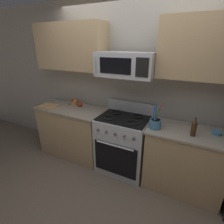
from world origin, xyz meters
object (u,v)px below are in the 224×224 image
Objects in this scene: prep_bowl at (217,133)px; range_oven at (123,143)px; utensil_crock at (155,123)px; bottle_soy at (194,128)px; microwave at (126,65)px; cutting_board at (48,106)px; fruit_basket at (74,102)px; apple_loose at (80,104)px.

range_oven is at bearing -177.08° from prep_bowl.
bottle_soy is (0.46, 0.01, 0.03)m from utensil_crock.
microwave reaches higher than cutting_board.
microwave is at bearing -7.79° from fruit_basket.
microwave is 0.87m from utensil_crock.
cutting_board is at bearing -175.01° from range_oven.
utensil_crock is at bearing -10.09° from apple_loose.
prep_bowl is (2.11, -0.07, -0.02)m from apple_loose.
microwave reaches higher than fruit_basket.
bottle_soy is 2.03× the size of prep_bowl.
utensil_crock reaches higher than cutting_board.
utensil_crock is 1.59m from fruit_basket.
range_oven is 0.72m from utensil_crock.
utensil_crock is (0.49, -0.14, -0.71)m from microwave.
prep_bowl is at bearing -2.75° from fruit_basket.
apple_loose is at bearing 178.02° from prep_bowl.
apple_loose is at bearing -12.30° from fruit_basket.
bottle_soy reaches higher than cutting_board.
apple_loose is 0.33× the size of bottle_soy.
fruit_basket is (-1.56, 0.28, -0.03)m from utensil_crock.
fruit_basket is 0.45m from cutting_board.
cutting_board is (-1.41, -0.12, 0.44)m from range_oven.
range_oven is 1.03m from apple_loose.
apple_loose reaches higher than cutting_board.
prep_bowl is at bearing 13.66° from utensil_crock.
utensil_crock is at bearing 0.29° from cutting_board.
range_oven is 1.22m from microwave.
cutting_board is 2.80× the size of prep_bowl.
apple_loose is 0.24× the size of cutting_board.
microwave reaches higher than prep_bowl.
bottle_soy is at bearing -7.65° from fruit_basket.
microwave is 1.31m from fruit_basket.
prep_bowl is (0.72, 0.17, -0.05)m from utensil_crock.
range_oven is at bearing -9.12° from fruit_basket.
apple_loose is 1.87m from bottle_soy.
fruit_basket reaches higher than prep_bowl.
cutting_board is 2.36m from bottle_soy.
apple_loose is 0.67× the size of prep_bowl.
cutting_board is (-1.90, -0.01, -0.07)m from utensil_crock.
cutting_board is (-0.50, -0.26, -0.03)m from apple_loose.
microwave is 1.43m from prep_bowl.
range_oven is at bearing 167.09° from utensil_crock.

